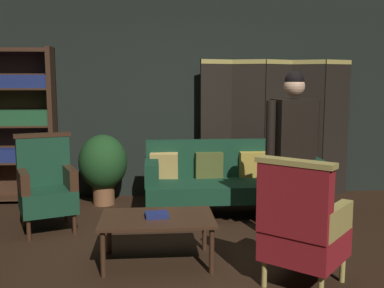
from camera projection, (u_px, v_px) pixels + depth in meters
ground_plane at (199, 259)px, 4.13m from camera, size 10.00×10.00×0.00m
back_wall at (182, 96)px, 6.36m from camera, size 7.20×0.10×2.80m
folding_screen at (277, 126)px, 6.29m from camera, size 2.14×0.24×1.90m
bookshelf at (21, 123)px, 5.97m from camera, size 0.90×0.32×2.05m
velvet_couch at (232, 176)px, 5.55m from camera, size 2.12×0.78×0.88m
coffee_table at (157, 222)px, 4.00m from camera, size 1.00×0.64×0.42m
armchair_gilt_accent at (302, 227)px, 3.50m from camera, size 0.82×0.82×1.04m
armchair_wing_left at (46, 185)px, 4.92m from camera, size 0.75×0.74×1.04m
standing_figure at (293, 142)px, 4.36m from camera, size 0.57×0.32×1.70m
potted_plant at (103, 164)px, 5.92m from camera, size 0.63×0.63×0.92m
book_navy_cloth at (157, 215)px, 3.99m from camera, size 0.22×0.17×0.04m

